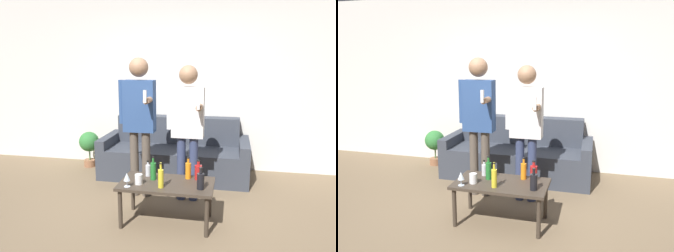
% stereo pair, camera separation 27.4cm
% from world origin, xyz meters
% --- Properties ---
extents(ground_plane, '(16.00, 16.00, 0.00)m').
position_xyz_m(ground_plane, '(0.00, 0.00, 0.00)').
color(ground_plane, '#756047').
extents(wall_back, '(8.00, 0.06, 2.70)m').
position_xyz_m(wall_back, '(0.00, 2.21, 1.35)').
color(wall_back, silver).
rests_on(wall_back, ground_plane).
extents(couch, '(2.14, 0.84, 0.85)m').
position_xyz_m(couch, '(-0.04, 1.74, 0.31)').
color(couch, '#383D47').
rests_on(couch, ground_plane).
extents(coffee_table, '(0.98, 0.54, 0.45)m').
position_xyz_m(coffee_table, '(0.13, 0.27, 0.39)').
color(coffee_table, '#3D3328').
rests_on(coffee_table, ground_plane).
extents(bottle_orange, '(0.06, 0.06, 0.26)m').
position_xyz_m(bottle_orange, '(-0.03, 0.34, 0.55)').
color(bottle_orange, '#23752D').
rests_on(bottle_orange, coffee_table).
extents(bottle_green, '(0.06, 0.06, 0.17)m').
position_xyz_m(bottle_green, '(-0.11, 0.43, 0.52)').
color(bottle_green, silver).
rests_on(bottle_green, coffee_table).
extents(bottle_dark, '(0.07, 0.07, 0.22)m').
position_xyz_m(bottle_dark, '(0.50, 0.17, 0.54)').
color(bottle_dark, black).
rests_on(bottle_dark, coffee_table).
extents(bottle_yellow, '(0.06, 0.06, 0.26)m').
position_xyz_m(bottle_yellow, '(0.10, 0.13, 0.55)').
color(bottle_yellow, yellow).
rests_on(bottle_yellow, coffee_table).
extents(bottle_red, '(0.06, 0.06, 0.24)m').
position_xyz_m(bottle_red, '(0.34, 0.44, 0.54)').
color(bottle_red, orange).
rests_on(bottle_red, coffee_table).
extents(bottle_clear, '(0.08, 0.08, 0.21)m').
position_xyz_m(bottle_clear, '(0.45, 0.44, 0.53)').
color(bottle_clear, '#B21E1E').
rests_on(bottle_clear, coffee_table).
extents(wine_glass_near, '(0.07, 0.07, 0.15)m').
position_xyz_m(wine_glass_near, '(-0.24, 0.09, 0.55)').
color(wine_glass_near, silver).
rests_on(wine_glass_near, coffee_table).
extents(cup_on_table, '(0.08, 0.08, 0.10)m').
position_xyz_m(cup_on_table, '(-0.14, 0.18, 0.50)').
color(cup_on_table, white).
rests_on(cup_on_table, coffee_table).
extents(person_standing_left, '(0.45, 0.43, 1.74)m').
position_xyz_m(person_standing_left, '(-0.34, 0.90, 1.05)').
color(person_standing_left, brown).
rests_on(person_standing_left, ground_plane).
extents(person_standing_right, '(0.45, 0.42, 1.65)m').
position_xyz_m(person_standing_right, '(0.26, 0.90, 0.99)').
color(person_standing_right, navy).
rests_on(person_standing_right, ground_plane).
extents(potted_plant, '(0.32, 0.32, 0.57)m').
position_xyz_m(potted_plant, '(-1.47, 1.87, 0.37)').
color(potted_plant, '#936042').
rests_on(potted_plant, ground_plane).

